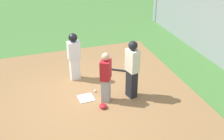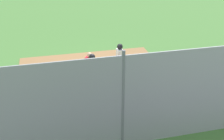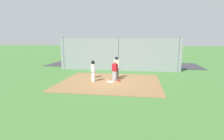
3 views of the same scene
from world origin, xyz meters
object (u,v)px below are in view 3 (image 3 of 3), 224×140
umpire (116,67)px  parked_car_dark (121,59)px  baseball (107,80)px  parked_car_white (101,59)px  catcher_mask (119,80)px  home_plate (110,82)px  baseball_bat (98,77)px  runner (93,70)px  catcher (115,70)px

umpire → parked_car_dark: umpire is taller
baseball → parked_car_white: (2.49, -8.88, 0.55)m
catcher_mask → parked_car_white: parked_car_white is taller
home_plate → baseball_bat: baseball_bat is taller
home_plate → baseball: bearing=-53.0°
catcher_mask → baseball: 0.88m
runner → baseball: runner is taller
parked_car_dark → umpire: bearing=96.7°
runner → baseball_bat: runner is taller
runner → catcher_mask: (-1.88, -0.37, -0.82)m
home_plate → runner: runner is taller
home_plate → parked_car_white: (2.75, -9.22, 0.57)m
baseball_bat → parked_car_dark: size_ratio=0.20×
umpire → catcher_mask: bearing=4.9°
home_plate → catcher: catcher is taller
catcher → catcher_mask: catcher is taller
home_plate → parked_car_dark: (0.17, -9.46, 0.57)m
baseball → parked_car_white: 9.24m
runner → baseball_bat: 1.76m
home_plate → umpire: 1.61m
runner → catcher: bearing=16.1°
baseball → parked_car_dark: size_ratio=0.02×
catcher → baseball: 0.93m
umpire → runner: bearing=-62.8°
runner → home_plate: bearing=-2.1°
runner → baseball_bat: size_ratio=1.86×
catcher → umpire: bearing=-151.3°
baseball_bat → parked_car_dark: (-1.12, -7.96, 0.55)m
umpire → baseball: 1.41m
parked_car_dark → home_plate: bearing=94.5°
catcher → umpire: 0.79m
catcher → baseball: bearing=-42.1°
catcher → baseball: (0.54, 0.18, -0.73)m
home_plate → catcher: bearing=-118.5°
home_plate → parked_car_dark: parked_car_dark is taller
parked_car_dark → runner: bearing=86.9°
runner → parked_car_white: size_ratio=0.36×
umpire → catcher_mask: umpire is taller
baseball_bat → parked_car_white: bearing=44.4°
baseball_bat → runner: bearing=-144.9°
runner → parked_car_dark: 9.57m
baseball → parked_car_white: size_ratio=0.02×
home_plate → catcher: 0.96m
parked_car_white → baseball_bat: bearing=107.8°
baseball_bat → catcher_mask: (-1.91, 1.17, 0.03)m
catcher_mask → baseball_bat: bearing=-31.5°
umpire → baseball: umpire is taller
runner → parked_car_white: (1.49, -9.26, -0.30)m
baseball_bat → parked_car_dark: 8.05m
catcher → catcher_mask: (-0.34, 0.19, -0.71)m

